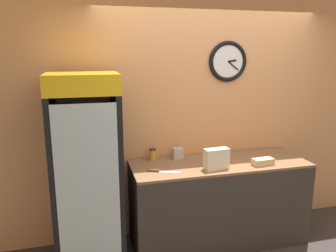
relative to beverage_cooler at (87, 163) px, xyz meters
The scene contains 10 objects.
wall_back 1.45m from the beverage_cooler, 13.95° to the left, with size 5.20×0.10×2.70m.
prep_counter 1.48m from the beverage_cooler, ahead, with size 1.88×0.66×0.91m.
beverage_cooler is the anchor object (origin of this frame).
sandwich_stack_bottom 1.27m from the beverage_cooler, ahead, with size 0.26×0.13×0.07m.
sandwich_stack_middle 1.27m from the beverage_cooler, ahead, with size 0.26×0.13×0.07m.
sandwich_stack_top 1.27m from the beverage_cooler, ahead, with size 0.26×0.12×0.07m.
sandwich_flat_left 1.79m from the beverage_cooler, ahead, with size 0.23×0.13×0.07m.
chefs_knife 0.71m from the beverage_cooler, 12.92° to the right, with size 0.32×0.15×0.02m.
condiment_jar 0.72m from the beverage_cooler, 16.66° to the left, with size 0.08×0.08×0.13m.
napkin_dispenser 1.00m from the beverage_cooler, 11.31° to the left, with size 0.11×0.09×0.12m.
Camera 1 is at (-1.36, -2.18, 2.06)m, focal length 35.00 mm.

